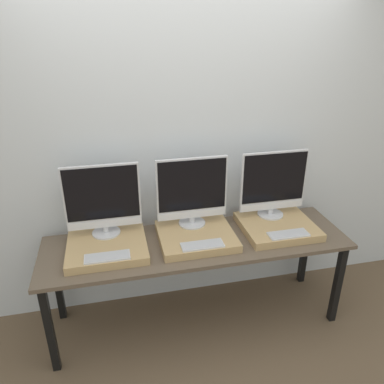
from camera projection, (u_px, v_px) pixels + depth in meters
name	position (u px, v px, depth m)	size (l,w,h in m)	color
ground_plane	(206.00, 348.00, 2.76)	(12.00, 12.00, 0.00)	brown
wall_back	(185.00, 150.00, 2.84)	(8.00, 0.04, 2.60)	silver
workbench	(197.00, 249.00, 2.76)	(2.23, 0.63, 0.73)	brown
wooden_riser_left	(107.00, 247.00, 2.62)	(0.55, 0.50, 0.06)	tan
monitor_left	(103.00, 200.00, 2.61)	(0.53, 0.20, 0.53)	silver
keyboard_left	(107.00, 257.00, 2.44)	(0.30, 0.11, 0.01)	silver
wooden_riser_center	(196.00, 236.00, 2.75)	(0.55, 0.50, 0.06)	tan
monitor_center	(192.00, 191.00, 2.74)	(0.53, 0.20, 0.53)	silver
keyboard_center	(202.00, 245.00, 2.57)	(0.30, 0.11, 0.01)	silver
wooden_riser_right	(277.00, 226.00, 2.88)	(0.55, 0.50, 0.06)	tan
monitor_right	(273.00, 184.00, 2.87)	(0.53, 0.20, 0.53)	silver
keyboard_right	(288.00, 234.00, 2.70)	(0.30, 0.11, 0.01)	silver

